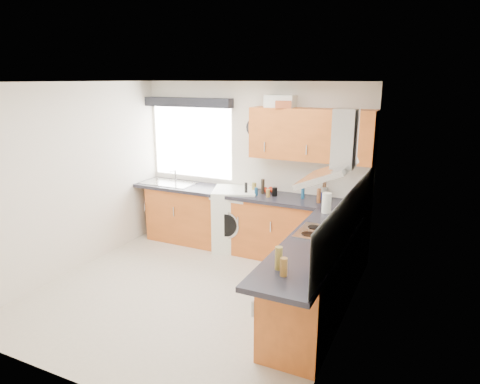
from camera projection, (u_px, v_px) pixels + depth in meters
The scene contains 37 objects.
ground_plane at pixel (192, 293), 5.23m from camera, with size 3.60×3.60×0.00m, color beige.
ceiling at pixel (185, 82), 4.59m from camera, with size 3.60×3.60×0.02m, color white.
wall_back at pixel (252, 166), 6.48m from camera, with size 3.60×0.02×2.50m, color silver.
wall_front at pixel (66, 249), 3.34m from camera, with size 3.60×0.02×2.50m, color silver.
wall_left at pixel (73, 179), 5.66m from camera, with size 0.02×3.60×2.50m, color silver.
wall_right at pixel (346, 215), 4.16m from camera, with size 0.02×3.60×2.50m, color silver.
window at pixel (192, 142), 6.83m from camera, with size 1.40×0.02×1.10m, color silver.
window_blind at pixel (188, 102), 6.59m from camera, with size 1.50×0.18×0.14m, color black.
splashback at pixel (351, 213), 4.44m from camera, with size 0.01×3.00×0.54m, color white.
base_cab_back at pixel (238, 222), 6.48m from camera, with size 3.00×0.58×0.86m, color #AD521C.
base_cab_corner at pixel (343, 239), 5.81m from camera, with size 0.60×0.60×0.86m, color #AD521C.
base_cab_right at pixel (317, 280), 4.62m from camera, with size 0.58×2.10×0.86m, color #AD521C.
worktop_back at pixel (244, 194), 6.31m from camera, with size 3.60×0.62×0.05m, color black.
worktop_right at pixel (314, 245), 4.38m from camera, with size 0.62×2.42×0.05m, color black.
sink at pixel (169, 181), 6.85m from camera, with size 0.84×0.46×0.10m, color #A8A9AB, non-canonical shape.
oven at pixel (320, 274), 4.76m from camera, with size 0.56×0.58×0.85m, color black.
hob_plate at pixel (322, 233), 4.63m from camera, with size 0.52×0.52×0.01m, color #A8A9AB.
extractor_hood at pixel (336, 156), 4.37m from camera, with size 0.52×0.78×0.66m, color #A8A9AB, non-canonical shape.
upper_cabinets at pixel (311, 135), 5.79m from camera, with size 1.70×0.35×0.70m, color #AD521C.
washing_machine at pixel (235, 219), 6.50m from camera, with size 0.64×0.62×0.94m, color silver.
wall_clock at pixel (255, 128), 6.29m from camera, with size 0.29×0.29×0.04m, color black.
casserole at pixel (281, 101), 5.90m from camera, with size 0.40×0.29×0.17m, color silver.
storage_box at pixel (284, 104), 5.75m from camera, with size 0.21×0.18×0.10m, color #A24622.
utensil_pot at pixel (324, 193), 5.98m from camera, with size 0.11×0.11×0.16m, color gray.
kitchen_roll at pixel (327, 203), 5.32m from camera, with size 0.12×0.12×0.25m, color silver.
tomato_cluster at pixel (269, 190), 6.28m from camera, with size 0.17×0.17×0.08m, color red, non-canonical shape.
jar_0 at pixel (275, 192), 6.10m from camera, with size 0.08×0.08×0.12m, color black.
jar_1 at pixel (321, 196), 5.94m from camera, with size 0.06×0.06×0.09m, color navy.
jar_2 at pixel (303, 193), 5.96m from camera, with size 0.05×0.05×0.16m, color navy.
jar_3 at pixel (256, 192), 6.13m from camera, with size 0.05×0.05×0.11m, color navy.
jar_4 at pixel (263, 186), 6.20m from camera, with size 0.05×0.05×0.22m, color black.
jar_5 at pixel (254, 187), 6.35m from camera, with size 0.07×0.07×0.13m, color olive.
jar_6 at pixel (268, 193), 6.04m from camera, with size 0.06×0.06×0.11m, color olive.
jar_7 at pixel (319, 196), 5.75m from camera, with size 0.05×0.05×0.19m, color brown.
jar_8 at pixel (246, 188), 6.18m from camera, with size 0.04×0.04×0.17m, color black.
bottle_0 at pixel (279, 258), 3.74m from camera, with size 0.07×0.07×0.21m, color olive.
bottle_1 at pixel (284, 267), 3.62m from camera, with size 0.06×0.06×0.16m, color brown.
Camera 1 is at (2.57, -4.02, 2.54)m, focal length 32.00 mm.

